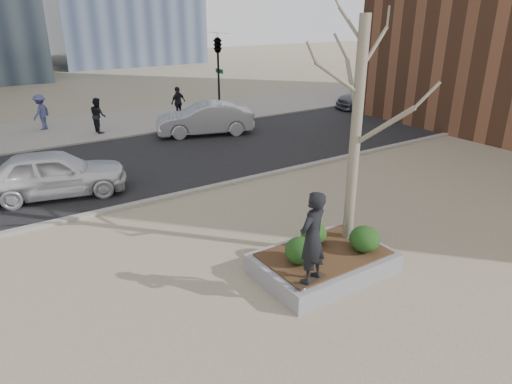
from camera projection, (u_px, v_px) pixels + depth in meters
ground at (288, 285)px, 9.86m from camera, size 120.00×120.00×0.00m
street at (131, 164)px, 17.60m from camera, size 60.00×8.00×0.02m
far_sidewalk at (84, 128)px, 23.02m from camera, size 60.00×6.00×0.02m
planter at (323, 263)px, 10.29m from camera, size 3.00×2.00×0.45m
planter_mulch at (324, 254)px, 10.20m from camera, size 2.70×1.70×0.04m
sycamore_tree at (359, 98)px, 9.71m from camera, size 2.80×2.80×6.60m
shrub_left at (301, 251)px, 9.70m from camera, size 0.68×0.68×0.58m
shrub_middle at (314, 233)px, 10.51m from camera, size 0.60×0.60×0.51m
shrub_right at (365, 239)px, 10.18m from camera, size 0.69×0.69×0.59m
skateboard at (310, 282)px, 9.12m from camera, size 0.80×0.33×0.08m
skateboarder at (312, 238)px, 8.75m from camera, size 0.80×0.64×1.90m
police_car at (54, 173)px, 14.32m from camera, size 4.67×2.74×1.49m
car_silver at (205, 119)px, 21.47m from camera, size 4.76×2.90×1.48m
car_third at (373, 97)px, 27.26m from camera, size 4.89×3.27×1.31m
pedestrian_a at (98, 115)px, 21.81m from camera, size 0.69×0.86×1.66m
pedestrian_b at (41, 112)px, 22.34m from camera, size 1.23×1.25×1.72m
pedestrian_c at (178, 102)px, 24.74m from camera, size 1.07×0.73×1.69m
traffic_light_far at (219, 78)px, 23.66m from camera, size 0.60×2.48×4.50m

